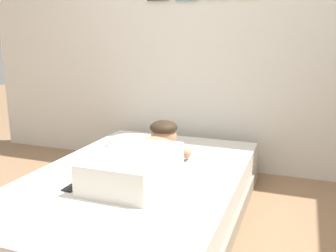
# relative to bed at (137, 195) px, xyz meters

# --- Properties ---
(back_wall) EXTENTS (4.37, 0.12, 2.50)m
(back_wall) POSITION_rel_bed_xyz_m (0.10, 1.14, 1.10)
(back_wall) COLOR silver
(back_wall) RESTS_ON ground
(bed) EXTENTS (1.31, 2.00, 0.30)m
(bed) POSITION_rel_bed_xyz_m (0.00, 0.00, 0.00)
(bed) COLOR gray
(bed) RESTS_ON ground
(pillow) EXTENTS (0.52, 0.32, 0.11)m
(pillow) POSITION_rel_bed_xyz_m (-0.21, 0.48, 0.21)
(pillow) COLOR white
(pillow) RESTS_ON bed
(person_lying) EXTENTS (0.43, 0.92, 0.27)m
(person_lying) POSITION_rel_bed_xyz_m (0.04, 0.01, 0.26)
(person_lying) COLOR silver
(person_lying) RESTS_ON bed
(coffee_cup) EXTENTS (0.12, 0.09, 0.07)m
(coffee_cup) POSITION_rel_bed_xyz_m (0.18, 0.44, 0.19)
(coffee_cup) COLOR white
(coffee_cup) RESTS_ON bed
(cell_phone) EXTENTS (0.07, 0.14, 0.01)m
(cell_phone) POSITION_rel_bed_xyz_m (-0.25, -0.34, 0.16)
(cell_phone) COLOR black
(cell_phone) RESTS_ON bed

